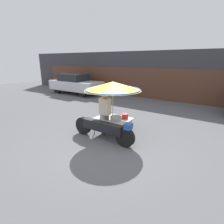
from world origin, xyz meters
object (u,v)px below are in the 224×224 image
(vendor_person, at_px, (105,112))
(vendor_motorcycle_cart, at_px, (112,95))
(potted_plant, at_px, (61,82))
(parked_car, at_px, (75,84))

(vendor_person, bearing_deg, vendor_motorcycle_cart, 35.33)
(vendor_motorcycle_cart, height_order, potted_plant, vendor_motorcycle_cart)
(vendor_motorcycle_cart, bearing_deg, potted_plant, 148.31)
(parked_car, height_order, potted_plant, parked_car)
(vendor_motorcycle_cart, height_order, vendor_person, vendor_motorcycle_cart)
(vendor_person, bearing_deg, parked_car, 142.44)
(vendor_motorcycle_cart, relative_size, vendor_person, 1.54)
(vendor_motorcycle_cart, distance_m, parked_car, 8.57)
(vendor_motorcycle_cart, xyz_separation_m, parked_car, (-6.91, 5.03, -0.66))
(vendor_motorcycle_cart, height_order, parked_car, vendor_motorcycle_cart)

